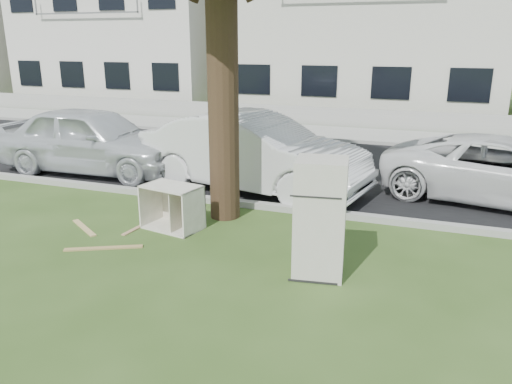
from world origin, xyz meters
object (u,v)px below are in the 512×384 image
(cabinet, at_px, (172,207))
(car_right, at_px, (505,171))
(car_left, at_px, (93,140))
(fridge, at_px, (320,218))
(car_center, at_px, (253,152))

(cabinet, height_order, car_right, car_right)
(car_left, bearing_deg, fridge, -120.81)
(fridge, xyz_separation_m, car_left, (-6.48, 3.65, -0.01))
(cabinet, xyz_separation_m, car_left, (-3.70, 2.77, 0.43))
(fridge, distance_m, car_left, 7.44)
(car_center, bearing_deg, fridge, -135.99)
(fridge, height_order, car_left, fridge)
(fridge, relative_size, cabinet, 1.67)
(fridge, height_order, cabinet, fridge)
(car_center, xyz_separation_m, car_left, (-4.19, 0.09, -0.01))
(fridge, xyz_separation_m, car_right, (2.74, 4.45, -0.17))
(car_right, bearing_deg, car_left, 106.25)
(car_center, height_order, car_left, car_center)
(cabinet, distance_m, car_center, 2.77)
(fridge, relative_size, car_center, 0.33)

